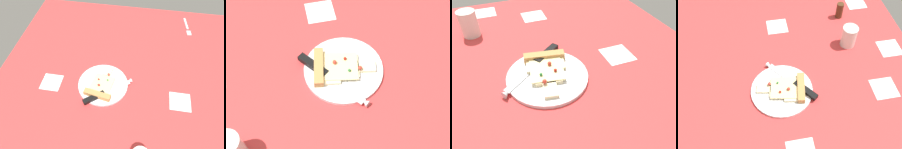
% 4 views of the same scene
% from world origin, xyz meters
% --- Properties ---
extents(ground_plane, '(1.21, 1.21, 0.03)m').
position_xyz_m(ground_plane, '(0.00, -0.00, -0.01)').
color(ground_plane, '#D13838').
rests_on(ground_plane, ground).
extents(plate, '(0.23, 0.23, 0.01)m').
position_xyz_m(plate, '(-0.09, -0.03, 0.01)').
color(plate, silver).
rests_on(plate, ground_plane).
extents(pizza_slice, '(0.13, 0.18, 0.02)m').
position_xyz_m(pizza_slice, '(-0.09, -0.06, 0.02)').
color(pizza_slice, beige).
rests_on(pizza_slice, plate).
extents(knife, '(0.20, 0.16, 0.02)m').
position_xyz_m(knife, '(-0.08, -0.09, 0.02)').
color(knife, silver).
rests_on(knife, plate).
extents(drinking_glass, '(0.06, 0.06, 0.09)m').
position_xyz_m(drinking_glass, '(0.10, -0.34, 0.05)').
color(drinking_glass, silver).
rests_on(drinking_glass, ground_plane).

